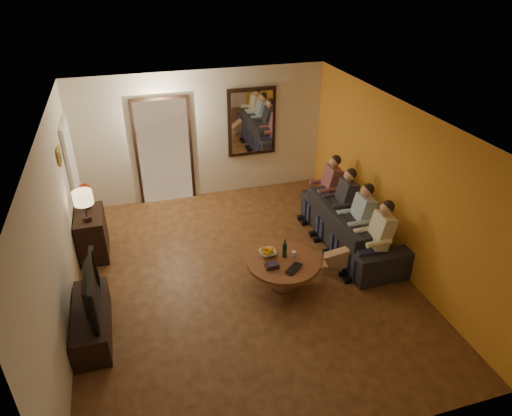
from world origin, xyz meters
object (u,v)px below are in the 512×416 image
object	(u,v)px
tv_stand	(92,322)
dog	(340,258)
person_a	(376,242)
person_c	(342,206)
sofa	(353,225)
tv	(85,290)
bowl	(268,253)
table_lamp	(85,206)
wine_bottle	(285,248)
dresser	(92,234)
person_d	(327,191)
person_b	(358,223)
coffee_table	(283,273)
laptop	(296,270)

from	to	relation	value
tv_stand	dog	size ratio (longest dim) A/B	2.35
person_a	person_c	size ratio (longest dim) A/B	1.00
sofa	dog	world-z (taller)	sofa
tv	bowl	bearing A→B (deg)	-79.41
tv	person_a	size ratio (longest dim) A/B	0.91
table_lamp	tv	bearing A→B (deg)	-90.00
tv	person_c	world-z (taller)	person_c
tv_stand	dog	distance (m)	3.77
person_c	wine_bottle	bearing A→B (deg)	-145.69
person_c	bowl	distance (m)	1.84
dog	sofa	bearing A→B (deg)	74.74
dresser	table_lamp	size ratio (longest dim) A/B	1.60
person_d	dog	xyz separation A→B (m)	(-0.49, -1.62, -0.32)
dresser	tv	world-z (taller)	tv
table_lamp	sofa	distance (m)	4.46
sofa	wine_bottle	size ratio (longest dim) A/B	8.03
tv	dog	bearing A→B (deg)	-85.27
person_a	person_b	xyz separation A→B (m)	(0.00, 0.60, 0.00)
dresser	coffee_table	distance (m)	3.28
table_lamp	person_c	distance (m)	4.29
table_lamp	person_c	world-z (taller)	table_lamp
dresser	dog	distance (m)	4.11
coffee_table	dog	bearing A→B (deg)	2.55
person_d	tv	bearing A→B (deg)	-155.58
table_lamp	person_d	distance (m)	4.27
coffee_table	bowl	size ratio (longest dim) A/B	4.27
person_b	bowl	bearing A→B (deg)	-171.65
sofa	dog	size ratio (longest dim) A/B	4.45
tv	person_c	distance (m)	4.45
person_b	person_c	world-z (taller)	same
person_b	dog	distance (m)	0.72
dresser	tv	distance (m)	2.02
person_d	dog	bearing A→B (deg)	-106.86
person_b	dog	world-z (taller)	person_b
coffee_table	table_lamp	bearing A→B (deg)	151.81
person_b	coffee_table	xyz separation A→B (m)	(-1.46, -0.46, -0.38)
dresser	dog	size ratio (longest dim) A/B	1.54
tv_stand	table_lamp	bearing A→B (deg)	90.00
dresser	tv_stand	world-z (taller)	dresser
person_d	coffee_table	world-z (taller)	person_d
coffee_table	person_b	bearing A→B (deg)	17.53
dresser	dog	world-z (taller)	dresser
tv_stand	sofa	size ratio (longest dim) A/B	0.53
tv	person_b	size ratio (longest dim) A/B	0.91
person_c	person_a	bearing A→B (deg)	-90.00
tv	person_d	distance (m)	4.67
table_lamp	dresser	bearing A→B (deg)	90.00
tv_stand	bowl	size ratio (longest dim) A/B	5.08
laptop	table_lamp	bearing A→B (deg)	107.69
table_lamp	dog	xyz separation A→B (m)	(3.76, -1.45, -0.76)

